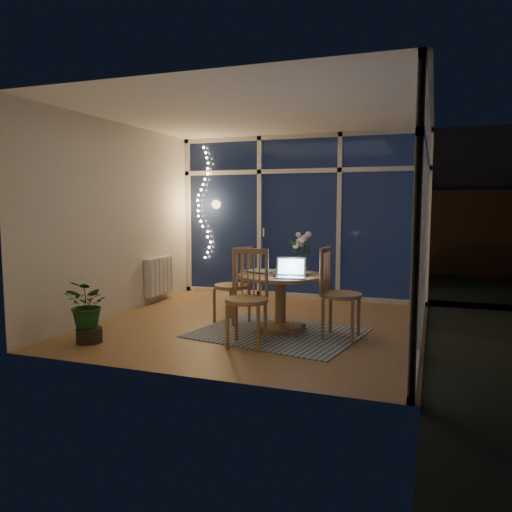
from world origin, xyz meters
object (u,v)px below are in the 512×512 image
Objects in this scene: chair_left at (232,284)px; flower_vase at (301,263)px; chair_right at (341,293)px; laptop at (290,267)px; chair_front at (247,298)px; dining_table at (280,303)px; potted_plant at (88,308)px.

chair_left is 4.73× the size of flower_vase.
chair_right reaches higher than flower_vase.
laptop is 1.58× the size of flower_vase.
chair_right is 3.14× the size of laptop.
chair_front is 1.08m from flower_vase.
laptop is at bearing 110.14° from chair_right.
dining_table is 0.75m from chair_front.
dining_table is at bearing 88.64° from chair_right.
dining_table is 0.96× the size of chair_front.
flower_vase is at bearing 35.93° from potted_plant.
dining_table is 0.55m from flower_vase.
dining_table is 0.76m from chair_right.
laptop is at bearing 82.53° from chair_left.
laptop reaches higher than dining_table.
laptop is at bearing 25.04° from potted_plant.
flower_vase is (0.17, 0.28, 0.45)m from dining_table.
laptop is 0.44× the size of potted_plant.
chair_right reaches higher than dining_table.
dining_table is at bearing 92.32° from chair_left.
flower_vase is 0.28× the size of potted_plant.
chair_left is 2.99× the size of laptop.
chair_front reaches higher than chair_right.
potted_plant is (-1.67, -0.45, -0.14)m from chair_front.
laptop is at bearing -88.52° from flower_vase.
flower_vase is at bearing 58.96° from dining_table.
chair_left is 0.95× the size of chair_front.
dining_table is at bearing 32.53° from potted_plant.
chair_right is at bearing -31.49° from flower_vase.
chair_right is 0.71m from flower_vase.
dining_table is 3.02× the size of laptop.
chair_left is at bearing 50.66° from potted_plant.
chair_right is 4.96× the size of flower_vase.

